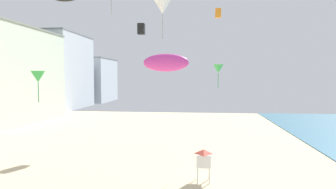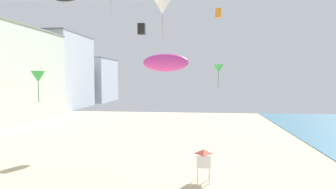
{
  "view_description": "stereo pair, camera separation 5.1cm",
  "coord_description": "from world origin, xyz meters",
  "px_view_note": "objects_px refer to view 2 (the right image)",
  "views": [
    {
      "loc": [
        6.61,
        -4.31,
        8.21
      ],
      "look_at": [
        4.05,
        19.51,
        6.69
      ],
      "focal_mm": 30.25,
      "sensor_mm": 36.0,
      "label": 1
    },
    {
      "loc": [
        6.66,
        -4.3,
        8.21
      ],
      "look_at": [
        4.05,
        19.51,
        6.69
      ],
      "focal_mm": 30.25,
      "sensor_mm": 36.0,
      "label": 2
    }
  ],
  "objects_px": {
    "lifeguard_stand": "(203,158)",
    "kite_black_box": "(141,29)",
    "kite_magenta_parafoil": "(166,63)",
    "kite_green_delta": "(218,69)",
    "kite_white_delta": "(163,7)",
    "kite_green_delta_2": "(38,77)",
    "kite_orange_box": "(218,13)"
  },
  "relations": [
    {
      "from": "lifeguard_stand",
      "to": "kite_black_box",
      "type": "distance_m",
      "value": 22.29
    },
    {
      "from": "kite_black_box",
      "to": "kite_magenta_parafoil",
      "type": "distance_m",
      "value": 22.89
    },
    {
      "from": "kite_black_box",
      "to": "kite_green_delta",
      "type": "bearing_deg",
      "value": -46.3
    },
    {
      "from": "kite_white_delta",
      "to": "kite_green_delta_2",
      "type": "relative_size",
      "value": 1.52
    },
    {
      "from": "kite_white_delta",
      "to": "kite_green_delta_2",
      "type": "bearing_deg",
      "value": -146.56
    },
    {
      "from": "kite_green_delta",
      "to": "kite_magenta_parafoil",
      "type": "relative_size",
      "value": 0.84
    },
    {
      "from": "kite_black_box",
      "to": "kite_white_delta",
      "type": "relative_size",
      "value": 0.38
    },
    {
      "from": "lifeguard_stand",
      "to": "kite_orange_box",
      "type": "xyz_separation_m",
      "value": [
        1.55,
        8.32,
        12.97
      ]
    },
    {
      "from": "kite_green_delta",
      "to": "kite_orange_box",
      "type": "relative_size",
      "value": 2.5
    },
    {
      "from": "kite_green_delta",
      "to": "kite_green_delta_2",
      "type": "bearing_deg",
      "value": -155.71
    },
    {
      "from": "kite_white_delta",
      "to": "kite_orange_box",
      "type": "distance_m",
      "value": 6.1
    },
    {
      "from": "lifeguard_stand",
      "to": "kite_black_box",
      "type": "relative_size",
      "value": 1.75
    },
    {
      "from": "kite_green_delta_2",
      "to": "kite_orange_box",
      "type": "distance_m",
      "value": 18.42
    },
    {
      "from": "kite_black_box",
      "to": "kite_white_delta",
      "type": "distance_m",
      "value": 11.45
    },
    {
      "from": "kite_orange_box",
      "to": "kite_green_delta",
      "type": "bearing_deg",
      "value": -91.75
    },
    {
      "from": "kite_white_delta",
      "to": "kite_green_delta",
      "type": "bearing_deg",
      "value": 5.32
    },
    {
      "from": "kite_magenta_parafoil",
      "to": "kite_white_delta",
      "type": "bearing_deg",
      "value": 98.28
    },
    {
      "from": "kite_green_delta_2",
      "to": "lifeguard_stand",
      "type": "bearing_deg",
      "value": 2.07
    },
    {
      "from": "kite_black_box",
      "to": "kite_green_delta",
      "type": "xyz_separation_m",
      "value": [
        9.68,
        -10.13,
        -5.7
      ]
    },
    {
      "from": "kite_white_delta",
      "to": "lifeguard_stand",
      "type": "bearing_deg",
      "value": -55.15
    },
    {
      "from": "lifeguard_stand",
      "to": "kite_green_delta",
      "type": "height_order",
      "value": "kite_green_delta"
    },
    {
      "from": "kite_white_delta",
      "to": "kite_green_delta_2",
      "type": "height_order",
      "value": "kite_white_delta"
    },
    {
      "from": "kite_orange_box",
      "to": "kite_green_delta_2",
      "type": "bearing_deg",
      "value": -149.22
    },
    {
      "from": "kite_black_box",
      "to": "kite_green_delta_2",
      "type": "distance_m",
      "value": 18.66
    },
    {
      "from": "kite_magenta_parafoil",
      "to": "kite_orange_box",
      "type": "height_order",
      "value": "kite_orange_box"
    },
    {
      "from": "kite_black_box",
      "to": "kite_green_delta",
      "type": "distance_m",
      "value": 15.12
    },
    {
      "from": "lifeguard_stand",
      "to": "kite_white_delta",
      "type": "bearing_deg",
      "value": 126.66
    },
    {
      "from": "kite_orange_box",
      "to": "lifeguard_stand",
      "type": "bearing_deg",
      "value": -100.55
    },
    {
      "from": "kite_green_delta",
      "to": "kite_white_delta",
      "type": "distance_m",
      "value": 8.09
    },
    {
      "from": "kite_green_delta",
      "to": "kite_orange_box",
      "type": "bearing_deg",
      "value": 88.25
    },
    {
      "from": "lifeguard_stand",
      "to": "kite_green_delta",
      "type": "xyz_separation_m",
      "value": [
        1.48,
        6.16,
        7.13
      ]
    },
    {
      "from": "kite_black_box",
      "to": "lifeguard_stand",
      "type": "bearing_deg",
      "value": -63.29
    }
  ]
}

